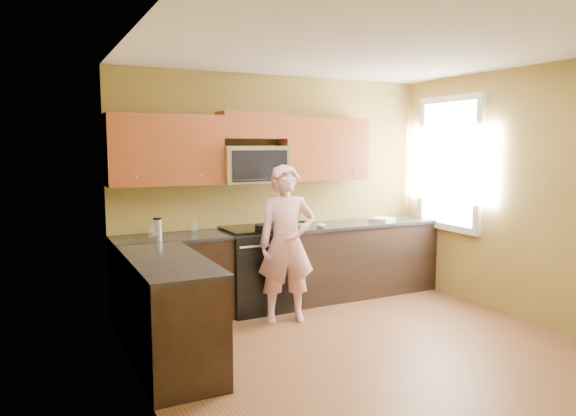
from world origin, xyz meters
TOP-DOWN VIEW (x-y plane):
  - floor at (0.00, 0.00)m, footprint 4.00×4.00m
  - ceiling at (0.00, 0.00)m, footprint 4.00×4.00m
  - wall_back at (0.00, 2.00)m, footprint 4.00×0.00m
  - wall_left at (-2.00, 0.00)m, footprint 0.00×4.00m
  - wall_right at (2.00, 0.00)m, footprint 0.00×4.00m
  - cabinet_back_run at (0.00, 1.70)m, footprint 4.00×0.60m
  - cabinet_left_run at (-1.70, 0.60)m, footprint 0.60×1.60m
  - countertop_back at (0.00, 1.69)m, footprint 4.00×0.62m
  - countertop_left at (-1.69, 0.60)m, footprint 0.62×1.60m
  - stove at (-0.40, 1.68)m, footprint 0.76×0.65m
  - microwave at (-0.40, 1.80)m, footprint 0.76×0.40m
  - upper_cab_left at (-1.39, 1.83)m, footprint 1.22×0.33m
  - upper_cab_right at (0.54, 1.83)m, footprint 1.12×0.33m
  - upper_cab_over_mw at (-0.40, 1.83)m, footprint 0.76×0.33m
  - window at (1.98, 1.20)m, footprint 0.06×1.06m
  - woman at (-0.29, 1.15)m, footprint 0.69×0.54m
  - frying_pan at (-0.38, 1.51)m, footprint 0.37×0.48m
  - butter_tub at (0.14, 1.58)m, footprint 0.14×0.14m
  - toast_slice at (0.07, 1.53)m, footprint 0.12×0.12m
  - napkin_a at (0.31, 1.47)m, footprint 0.15×0.15m
  - napkin_b at (0.12, 1.57)m, footprint 0.12×0.14m
  - dish_towel at (1.26, 1.58)m, footprint 0.38×0.36m
  - travel_mug at (-1.50, 1.80)m, footprint 0.11×0.11m
  - glass_a at (-1.58, 1.75)m, footprint 0.08×0.08m
  - glass_c at (-1.07, 1.90)m, footprint 0.08×0.08m

SIDE VIEW (x-z plane):
  - floor at x=0.00m, z-range 0.00..0.00m
  - cabinet_back_run at x=0.00m, z-range 0.00..0.88m
  - cabinet_left_run at x=-1.70m, z-range 0.00..0.88m
  - stove at x=-0.40m, z-range 0.00..0.95m
  - woman at x=-0.29m, z-range 0.00..1.67m
  - countertop_back at x=0.00m, z-range 0.88..0.92m
  - countertop_left at x=-1.69m, z-range 0.88..0.92m
  - butter_tub at x=0.14m, z-range 0.87..0.97m
  - travel_mug at x=-1.50m, z-range 0.82..1.02m
  - toast_slice at x=0.07m, z-range 0.92..0.93m
  - dish_towel at x=1.26m, z-range 0.92..0.97m
  - frying_pan at x=-0.38m, z-range 0.92..0.98m
  - napkin_a at x=0.31m, z-range 0.92..0.98m
  - napkin_b at x=0.12m, z-range 0.92..0.99m
  - glass_a at x=-1.58m, z-range 0.92..1.04m
  - glass_c at x=-1.07m, z-range 0.92..1.04m
  - wall_back at x=0.00m, z-range -0.65..3.35m
  - wall_left at x=-2.00m, z-range -0.65..3.35m
  - wall_right at x=2.00m, z-range -0.65..3.35m
  - microwave at x=-0.40m, z-range 1.24..1.66m
  - upper_cab_left at x=-1.39m, z-range 1.07..1.82m
  - upper_cab_right at x=0.54m, z-range 1.07..1.82m
  - window at x=1.98m, z-range 0.82..2.48m
  - upper_cab_over_mw at x=-0.40m, z-range 1.95..2.25m
  - ceiling at x=0.00m, z-range 2.70..2.70m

